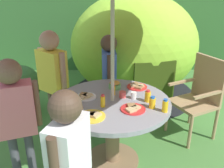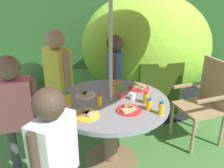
{
  "view_description": "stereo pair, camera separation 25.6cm",
  "coord_description": "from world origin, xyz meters",
  "px_view_note": "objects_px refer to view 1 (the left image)",
  "views": [
    {
      "loc": [
        -0.03,
        -2.21,
        1.85
      ],
      "look_at": [
        -0.0,
        0.15,
        0.86
      ],
      "focal_mm": 39.53,
      "sensor_mm": 36.0,
      "label": 1
    },
    {
      "loc": [
        0.22,
        -2.2,
        1.85
      ],
      "look_at": [
        -0.0,
        0.15,
        0.86
      ],
      "focal_mm": 39.53,
      "sensor_mm": 36.0,
      "label": 2
    }
  ],
  "objects_px": {
    "child_in_pink_shirt": "(15,109)",
    "plate_back_edge": "(133,109)",
    "juice_bottle_center_front": "(152,103)",
    "juice_bottle_center_back": "(103,101)",
    "plate_mid_right": "(86,96)",
    "plate_near_right": "(137,86)",
    "juice_bottle_far_left": "(113,90)",
    "child_in_blue_shirt": "(109,69)",
    "juice_bottle_near_left": "(148,96)",
    "plate_front_edge": "(92,116)",
    "cup_near": "(123,94)",
    "wooden_chair": "(200,94)",
    "garden_table": "(112,116)",
    "dome_tent": "(134,45)",
    "juice_bottle_mid_left": "(70,101)",
    "juice_bottle_far_right": "(165,106)",
    "potted_plant": "(21,87)",
    "snack_bowl": "(115,85)",
    "child_in_white_shirt": "(69,152)",
    "child_in_yellow_shirt": "(52,71)",
    "cup_far": "(134,95)"
  },
  "relations": [
    {
      "from": "juice_bottle_far_left",
      "to": "juice_bottle_mid_left",
      "type": "bearing_deg",
      "value": -147.16
    },
    {
      "from": "juice_bottle_far_left",
      "to": "juice_bottle_far_right",
      "type": "height_order",
      "value": "juice_bottle_far_right"
    },
    {
      "from": "garden_table",
      "to": "plate_front_edge",
      "type": "bearing_deg",
      "value": -120.09
    },
    {
      "from": "child_in_blue_shirt",
      "to": "plate_front_edge",
      "type": "distance_m",
      "value": 1.15
    },
    {
      "from": "juice_bottle_center_front",
      "to": "juice_bottle_center_back",
      "type": "height_order",
      "value": "juice_bottle_center_back"
    },
    {
      "from": "juice_bottle_far_left",
      "to": "juice_bottle_center_back",
      "type": "xyz_separation_m",
      "value": [
        -0.1,
        -0.26,
        0.0
      ]
    },
    {
      "from": "wooden_chair",
      "to": "snack_bowl",
      "type": "distance_m",
      "value": 1.1
    },
    {
      "from": "child_in_blue_shirt",
      "to": "plate_front_edge",
      "type": "bearing_deg",
      "value": -9.92
    },
    {
      "from": "potted_plant",
      "to": "child_in_pink_shirt",
      "type": "height_order",
      "value": "child_in_pink_shirt"
    },
    {
      "from": "wooden_chair",
      "to": "juice_bottle_center_front",
      "type": "distance_m",
      "value": 1.02
    },
    {
      "from": "wooden_chair",
      "to": "cup_far",
      "type": "xyz_separation_m",
      "value": [
        -0.87,
        -0.49,
        0.22
      ]
    },
    {
      "from": "child_in_white_shirt",
      "to": "plate_mid_right",
      "type": "bearing_deg",
      "value": 17.33
    },
    {
      "from": "child_in_blue_shirt",
      "to": "child_in_yellow_shirt",
      "type": "distance_m",
      "value": 0.72
    },
    {
      "from": "garden_table",
      "to": "plate_front_edge",
      "type": "distance_m",
      "value": 0.41
    },
    {
      "from": "child_in_blue_shirt",
      "to": "plate_mid_right",
      "type": "bearing_deg",
      "value": -20.24
    },
    {
      "from": "juice_bottle_mid_left",
      "to": "cup_far",
      "type": "distance_m",
      "value": 0.64
    },
    {
      "from": "plate_back_edge",
      "to": "juice_bottle_center_back",
      "type": "relative_size",
      "value": 1.86
    },
    {
      "from": "wooden_chair",
      "to": "juice_bottle_center_back",
      "type": "relative_size",
      "value": 8.12
    },
    {
      "from": "child_in_blue_shirt",
      "to": "dome_tent",
      "type": "bearing_deg",
      "value": 155.33
    },
    {
      "from": "cup_far",
      "to": "plate_back_edge",
      "type": "bearing_deg",
      "value": -97.01
    },
    {
      "from": "wooden_chair",
      "to": "plate_back_edge",
      "type": "bearing_deg",
      "value": -77.26
    },
    {
      "from": "child_in_white_shirt",
      "to": "snack_bowl",
      "type": "xyz_separation_m",
      "value": [
        0.33,
        1.18,
        -0.02
      ]
    },
    {
      "from": "child_in_pink_shirt",
      "to": "plate_near_right",
      "type": "bearing_deg",
      "value": 9.55
    },
    {
      "from": "plate_mid_right",
      "to": "juice_bottle_center_front",
      "type": "distance_m",
      "value": 0.69
    },
    {
      "from": "dome_tent",
      "to": "juice_bottle_center_front",
      "type": "relative_size",
      "value": 21.68
    },
    {
      "from": "snack_bowl",
      "to": "plate_back_edge",
      "type": "xyz_separation_m",
      "value": [
        0.16,
        -0.5,
        -0.03
      ]
    },
    {
      "from": "child_in_white_shirt",
      "to": "plate_mid_right",
      "type": "distance_m",
      "value": 0.95
    },
    {
      "from": "garden_table",
      "to": "child_in_white_shirt",
      "type": "xyz_separation_m",
      "value": [
        -0.3,
        -0.87,
        0.23
      ]
    },
    {
      "from": "wooden_chair",
      "to": "child_in_blue_shirt",
      "type": "relative_size",
      "value": 0.82
    },
    {
      "from": "child_in_white_shirt",
      "to": "juice_bottle_center_back",
      "type": "distance_m",
      "value": 0.78
    },
    {
      "from": "child_in_yellow_shirt",
      "to": "child_in_pink_shirt",
      "type": "distance_m",
      "value": 0.88
    },
    {
      "from": "plate_near_right",
      "to": "juice_bottle_far_left",
      "type": "bearing_deg",
      "value": -145.14
    },
    {
      "from": "child_in_white_shirt",
      "to": "plate_back_edge",
      "type": "xyz_separation_m",
      "value": [
        0.49,
        0.68,
        -0.04
      ]
    },
    {
      "from": "plate_near_right",
      "to": "wooden_chair",
      "type": "bearing_deg",
      "value": 14.34
    },
    {
      "from": "snack_bowl",
      "to": "plate_mid_right",
      "type": "xyz_separation_m",
      "value": [
        -0.3,
        -0.23,
        -0.03
      ]
    },
    {
      "from": "plate_mid_right",
      "to": "juice_bottle_center_front",
      "type": "xyz_separation_m",
      "value": [
        0.64,
        -0.23,
        0.04
      ]
    },
    {
      "from": "potted_plant",
      "to": "plate_front_edge",
      "type": "height_order",
      "value": "plate_front_edge"
    },
    {
      "from": "juice_bottle_far_left",
      "to": "snack_bowl",
      "type": "bearing_deg",
      "value": 83.5
    },
    {
      "from": "potted_plant",
      "to": "child_in_blue_shirt",
      "type": "xyz_separation_m",
      "value": [
        1.25,
        -0.22,
        0.33
      ]
    },
    {
      "from": "juice_bottle_far_right",
      "to": "wooden_chair",
      "type": "bearing_deg",
      "value": 51.32
    },
    {
      "from": "child_in_pink_shirt",
      "to": "snack_bowl",
      "type": "bearing_deg",
      "value": 15.19
    },
    {
      "from": "potted_plant",
      "to": "juice_bottle_mid_left",
      "type": "bearing_deg",
      "value": -52.59
    },
    {
      "from": "juice_bottle_near_left",
      "to": "juice_bottle_center_front",
      "type": "relative_size",
      "value": 1.05
    },
    {
      "from": "child_in_pink_shirt",
      "to": "plate_back_edge",
      "type": "xyz_separation_m",
      "value": [
        1.05,
        0.11,
        -0.06
      ]
    },
    {
      "from": "garden_table",
      "to": "child_in_blue_shirt",
      "type": "bearing_deg",
      "value": 92.32
    },
    {
      "from": "potted_plant",
      "to": "cup_near",
      "type": "distance_m",
      "value": 1.72
    },
    {
      "from": "plate_near_right",
      "to": "juice_bottle_near_left",
      "type": "distance_m",
      "value": 0.36
    },
    {
      "from": "plate_front_edge",
      "to": "cup_near",
      "type": "relative_size",
      "value": 3.4
    },
    {
      "from": "snack_bowl",
      "to": "plate_near_right",
      "type": "bearing_deg",
      "value": 3.93
    },
    {
      "from": "dome_tent",
      "to": "child_in_white_shirt",
      "type": "xyz_separation_m",
      "value": [
        -0.7,
        -2.73,
        -0.05
      ]
    }
  ]
}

